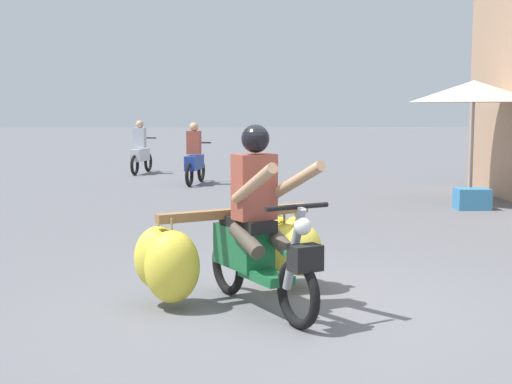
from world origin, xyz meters
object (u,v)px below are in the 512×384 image
motorbike_main_loaded (244,246)px  motorbike_distant_ahead_right (195,159)px  motorbike_distant_ahead_left (141,152)px  market_umbrella_near_shop (474,91)px  produce_crate (472,199)px

motorbike_main_loaded → motorbike_distant_ahead_right: (-0.94, 9.97, 0.08)m
motorbike_distant_ahead_left → market_umbrella_near_shop: (6.76, -6.12, 1.45)m
motorbike_distant_ahead_left → market_umbrella_near_shop: size_ratio=0.70×
motorbike_distant_ahead_right → market_umbrella_near_shop: (5.20, -3.37, 1.45)m
motorbike_main_loaded → market_umbrella_near_shop: bearing=57.2°
motorbike_main_loaded → motorbike_distant_ahead_right: 10.01m
motorbike_main_loaded → motorbike_distant_ahead_right: size_ratio=1.23×
motorbike_distant_ahead_left → motorbike_distant_ahead_right: (1.56, -2.75, 0.00)m
motorbike_main_loaded → motorbike_distant_ahead_left: bearing=101.1°
motorbike_main_loaded → produce_crate: size_ratio=3.53×
motorbike_distant_ahead_left → motorbike_distant_ahead_right: same height
produce_crate → motorbike_main_loaded: bearing=-124.9°
motorbike_main_loaded → motorbike_distant_ahead_left: 12.96m
motorbike_distant_ahead_right → produce_crate: bearing=-40.7°
motorbike_main_loaded → market_umbrella_near_shop: size_ratio=0.86×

